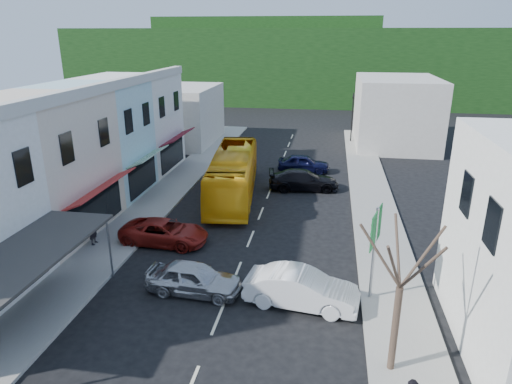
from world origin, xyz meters
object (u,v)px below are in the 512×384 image
Objects in this scene: car_white at (301,291)px; pedestrian_left at (93,230)px; bus at (233,176)px; car_red at (164,232)px; direction_sign at (374,255)px; traffic_signal at (352,118)px; car_silver at (194,279)px; street_tree at (400,288)px.

pedestrian_left reaches higher than car_white.
bus is 2.52× the size of car_red.
car_white is 0.99× the size of direction_sign.
direction_sign is at bearing -107.00° from car_red.
direction_sign is at bearing 107.57° from traffic_signal.
pedestrian_left is at bearing -129.27° from bus.
car_red is 29.76m from traffic_signal.
car_silver is at bearing -143.55° from car_red.
car_silver is 7.92m from pedestrian_left.
car_red is 0.68× the size of street_tree.
bus is at bearing 118.51° from street_tree.
direction_sign is (7.96, 0.72, 1.52)m from car_silver.
traffic_signal is (11.28, 27.46, 1.97)m from car_red.
car_white is at bearing 133.12° from street_tree.
pedestrian_left is at bearing 79.09° from car_white.
bus reaches higher than car_red.
bus is at bearing 82.45° from traffic_signal.
pedestrian_left is 0.32× the size of traffic_signal.
traffic_signal reaches higher than car_white.
bus is 19.53m from street_tree.
car_silver is at bearing -158.28° from direction_sign.
street_tree is (8.35, -3.88, 2.69)m from car_silver.
car_white is at bearing -73.07° from bus.
traffic_signal is at bearing -30.40° from pedestrian_left.
car_silver is 0.65× the size of street_tree.
traffic_signal is at bearing 106.25° from direction_sign.
direction_sign reaches higher than pedestrian_left.
pedestrian_left is (-11.87, 4.05, 0.30)m from car_white.
traffic_signal is (-0.22, 36.15, -0.73)m from street_tree.
car_silver is 33.33m from traffic_signal.
car_red is (-2.22, -8.40, -0.85)m from bus.
car_white is 0.96× the size of car_red.
traffic_signal reaches higher than direction_sign.
street_tree is at bearing -128.98° from car_white.
street_tree is (15.29, -7.70, 2.39)m from pedestrian_left.
pedestrian_left is (-6.94, 3.81, 0.30)m from car_silver.
pedestrian_left is at bearing -175.16° from direction_sign.
car_red is 11.94m from direction_sign.
car_silver is 0.82× the size of traffic_signal.
pedestrian_left reaches higher than car_silver.
car_red is 3.92m from pedestrian_left.
traffic_signal is at bearing 57.93° from bus.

